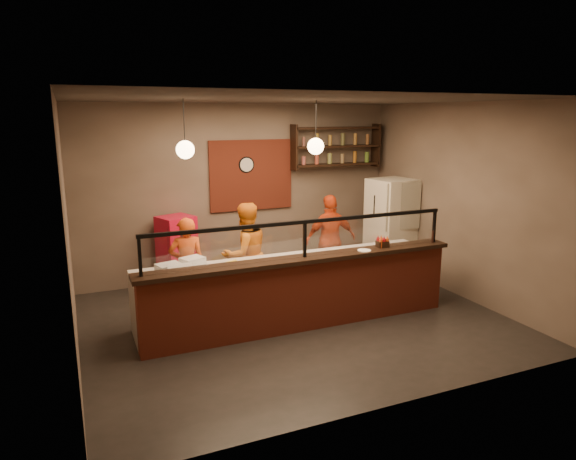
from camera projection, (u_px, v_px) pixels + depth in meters
name	position (u px, v px, depth m)	size (l,w,h in m)	color
floor	(296.00, 320.00, 7.65)	(6.00, 6.00, 0.00)	black
ceiling	(296.00, 99.00, 6.95)	(6.00, 6.00, 0.00)	#3D362F
wall_back	(241.00, 192.00, 9.54)	(6.00, 6.00, 0.00)	#766457
wall_left	(68.00, 234.00, 6.14)	(5.00, 5.00, 0.00)	#766457
wall_right	(462.00, 201.00, 8.46)	(5.00, 5.00, 0.00)	#766457
wall_front	(400.00, 259.00, 5.06)	(6.00, 6.00, 0.00)	#766457
brick_patch	(251.00, 175.00, 9.52)	(1.60, 0.04, 1.30)	maroon
service_counter	(304.00, 295.00, 7.27)	(4.60, 0.25, 1.00)	maroon
counter_ledge	(305.00, 259.00, 7.16)	(4.70, 0.37, 0.06)	black
worktop_cabinet	(290.00, 289.00, 7.74)	(4.60, 0.75, 0.85)	gray
worktop	(290.00, 261.00, 7.64)	(4.60, 0.75, 0.05)	silver
sneeze_guard	(305.00, 235.00, 7.08)	(4.50, 0.05, 0.52)	white
wall_shelving	(336.00, 146.00, 9.94)	(1.84, 0.28, 0.85)	black
wall_clock	(246.00, 165.00, 9.43)	(0.30, 0.30, 0.04)	black
pendant_left	(185.00, 150.00, 6.69)	(0.24, 0.24, 0.77)	black
pendant_right	(316.00, 146.00, 7.43)	(0.24, 0.24, 0.77)	black
cook_left	(187.00, 265.00, 7.84)	(0.55, 0.36, 1.50)	#D64B14
cook_mid	(245.00, 255.00, 8.12)	(0.81, 0.63, 1.66)	orange
cook_right	(330.00, 240.00, 9.17)	(0.95, 0.40, 1.62)	red
fridge	(391.00, 227.00, 9.70)	(0.76, 0.71, 1.84)	beige
red_cooler	(177.00, 253.00, 8.93)	(0.55, 0.51, 1.29)	red
pizza_dough	(343.00, 253.00, 7.94)	(0.53, 0.53, 0.01)	white
prep_tub_a	(169.00, 269.00, 6.85)	(0.31, 0.25, 0.16)	silver
prep_tub_b	(193.00, 263.00, 7.18)	(0.30, 0.24, 0.15)	white
prep_tub_c	(180.00, 272.00, 6.74)	(0.32, 0.25, 0.16)	silver
rolling_pin	(228.00, 263.00, 7.31)	(0.05, 0.05, 0.31)	yellow
condiment_caddy	(382.00, 244.00, 7.68)	(0.17, 0.13, 0.09)	black
pepper_mill	(433.00, 237.00, 7.94)	(0.04, 0.04, 0.19)	black
small_plate	(364.00, 250.00, 7.46)	(0.19, 0.19, 0.01)	white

